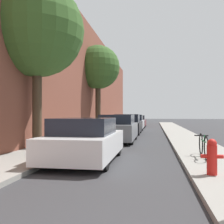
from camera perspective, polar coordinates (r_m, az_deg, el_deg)
ground_plane at (r=16.09m, az=5.24°, el=-5.65°), size 120.00×120.00×0.00m
sidewalk_left at (r=16.54m, az=-4.88°, el=-5.30°), size 2.00×52.00×0.12m
sidewalk_right at (r=16.14m, az=15.61°, el=-5.41°), size 2.00×52.00×0.12m
building_facade_left at (r=17.08m, az=-9.32°, el=8.97°), size 0.70×52.00×8.51m
parked_car_white at (r=8.20m, az=-5.90°, el=-6.22°), size 1.89×4.03×1.35m
parked_car_grey at (r=13.85m, az=1.28°, el=-3.66°), size 1.84×4.28×1.43m
parked_car_black at (r=18.99m, az=3.41°, el=-2.80°), size 1.89×3.94×1.45m
parked_car_silver at (r=24.30m, az=4.69°, el=-2.29°), size 1.90×4.60×1.39m
parked_car_maroon at (r=29.26m, az=5.50°, el=-2.06°), size 1.91×4.04×1.29m
street_tree_near at (r=11.16m, az=-16.04°, el=16.73°), size 3.70×3.70×6.52m
street_tree_far at (r=20.84m, az=-3.08°, el=9.62°), size 3.43×3.43×6.74m
fire_hydrant at (r=6.30m, az=21.02°, el=-9.03°), size 0.49×0.22×0.80m
bicycle at (r=8.66m, az=19.36°, el=-6.95°), size 0.44×1.75×0.72m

